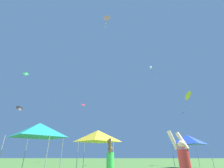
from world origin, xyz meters
name	(u,v)px	position (x,y,z in m)	size (l,w,h in m)	color
person_flyer_green	(110,162)	(-0.72, 2.36, 1.09)	(0.35, 0.68, 2.12)	#2D2D38
person_watcher_red	(184,163)	(1.81, 0.18, 1.15)	(0.62, 0.48, 2.24)	#2D2D38
canopy_tent_teal	(39,130)	(-6.76, 7.53, 3.25)	(3.57, 3.57, 3.82)	#9E9EA3
canopy_tent_blue	(188,140)	(7.98, 13.52, 2.95)	(3.25, 3.25, 3.47)	#9E9EA3
canopy_tent_yellow	(98,136)	(-2.14, 10.14, 3.03)	(3.34, 3.34, 3.57)	#9E9EA3
kite_yellow_delta	(188,95)	(11.33, 18.19, 10.10)	(1.87, 1.89, 1.35)	yellow
kite_black_delta	(20,108)	(-15.76, 18.58, 8.24)	(1.29, 1.34, 0.91)	black
kite_white_box	(151,68)	(6.23, 19.11, 15.81)	(0.48, 0.70, 1.62)	white
kite_green_diamond	(26,74)	(-14.57, 16.10, 13.15)	(0.86, 0.87, 0.76)	green
kite_pink_delta	(107,18)	(-1.73, 14.31, 23.06)	(1.78, 1.78, 2.37)	pink
kite_blue_diamond	(183,113)	(10.51, 19.13, 7.50)	(0.71, 0.66, 0.41)	blue
kite_red_diamond	(83,105)	(-7.58, 28.57, 11.64)	(1.09, 1.16, 2.12)	red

